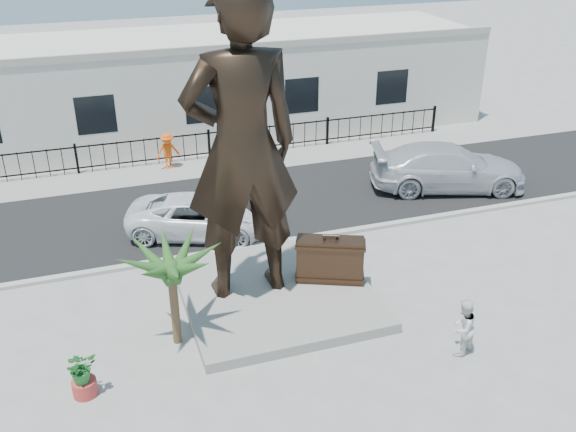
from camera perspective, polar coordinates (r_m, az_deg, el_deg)
name	(u,v)px	position (r m, az deg, el deg)	size (l,w,h in m)	color
ground	(312,324)	(17.40, 2.11, -9.61)	(100.00, 100.00, 0.00)	#9E9991
street	(237,203)	(24.01, -4.54, 1.18)	(40.00, 7.00, 0.01)	black
curb	(264,245)	(20.97, -2.16, -2.57)	(40.00, 0.25, 0.12)	#A5A399
far_sidewalk	(214,164)	(27.59, -6.61, 4.57)	(40.00, 2.50, 0.02)	#9E9991
plinth	(277,294)	(18.35, -0.99, -6.91)	(5.20, 5.20, 0.30)	gray
fence	(209,145)	(28.11, -7.03, 6.26)	(22.00, 0.10, 1.20)	black
building	(189,85)	(31.58, -8.83, 11.48)	(28.00, 7.00, 4.40)	silver
statue	(242,148)	(16.49, -4.15, 6.07)	(3.07, 2.02, 8.42)	black
suitcase	(330,260)	(18.38, 3.76, -3.90)	(1.89, 0.60, 1.33)	#352316
tourist	(463,328)	(16.55, 15.27, -9.56)	(0.75, 0.58, 1.54)	white
car_white	(200,216)	(21.67, -7.87, 0.03)	(2.21, 4.79, 1.33)	white
car_silver	(448,167)	(25.62, 14.05, 4.24)	(2.42, 5.94, 1.72)	silver
worker	(168,151)	(27.21, -10.63, 5.71)	(0.98, 0.57, 1.52)	#FF560D
palm_tree	(178,341)	(17.05, -9.76, -10.92)	(1.80, 1.80, 3.20)	#244D1C
planter	(85,387)	(15.88, -17.62, -14.32)	(0.56, 0.56, 0.40)	#B63530
shrub	(81,367)	(15.51, -17.92, -12.67)	(0.69, 0.60, 0.77)	#226829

